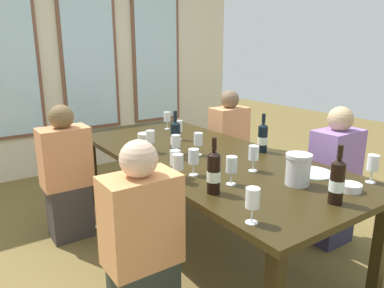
# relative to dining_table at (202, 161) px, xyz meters

# --- Properties ---
(ground_plane) EXTENTS (12.00, 12.00, 0.00)m
(ground_plane) POSITION_rel_dining_table_xyz_m (0.00, 0.00, -0.68)
(ground_plane) COLOR brown
(back_wall_with_windows) EXTENTS (4.31, 0.10, 2.90)m
(back_wall_with_windows) POSITION_rel_dining_table_xyz_m (0.00, 2.41, 0.77)
(back_wall_with_windows) COLOR beige
(back_wall_with_windows) RESTS_ON ground
(dining_table) EXTENTS (1.11, 2.59, 0.74)m
(dining_table) POSITION_rel_dining_table_xyz_m (0.00, 0.00, 0.00)
(dining_table) COLOR #2D230D
(dining_table) RESTS_ON ground
(white_plate_0) EXTENTS (0.27, 0.27, 0.01)m
(white_plate_0) POSITION_rel_dining_table_xyz_m (0.32, -0.77, 0.06)
(white_plate_0) COLOR white
(white_plate_0) RESTS_ON dining_table
(metal_pitcher) EXTENTS (0.16, 0.16, 0.19)m
(metal_pitcher) POSITION_rel_dining_table_xyz_m (0.09, -0.84, 0.16)
(metal_pitcher) COLOR silver
(metal_pitcher) RESTS_ON dining_table
(wine_bottle_0) EXTENTS (0.08, 0.08, 0.32)m
(wine_bottle_0) POSITION_rel_dining_table_xyz_m (0.04, -1.14, 0.18)
(wine_bottle_0) COLOR black
(wine_bottle_0) RESTS_ON dining_table
(wine_bottle_1) EXTENTS (0.08, 0.08, 0.33)m
(wine_bottle_1) POSITION_rel_dining_table_xyz_m (-0.16, 0.12, 0.19)
(wine_bottle_1) COLOR black
(wine_bottle_1) RESTS_ON dining_table
(wine_bottle_2) EXTENTS (0.08, 0.08, 0.32)m
(wine_bottle_2) POSITION_rel_dining_table_xyz_m (-0.40, -0.66, 0.18)
(wine_bottle_2) COLOR black
(wine_bottle_2) RESTS_ON dining_table
(wine_bottle_3) EXTENTS (0.08, 0.08, 0.30)m
(wine_bottle_3) POSITION_rel_dining_table_xyz_m (0.42, -0.23, 0.17)
(wine_bottle_3) COLOR black
(wine_bottle_3) RESTS_ON dining_table
(tasting_bowl_0) EXTENTS (0.14, 0.14, 0.05)m
(tasting_bowl_0) POSITION_rel_dining_table_xyz_m (-0.13, 0.69, 0.08)
(tasting_bowl_0) COLOR white
(tasting_bowl_0) RESTS_ON dining_table
(tasting_bowl_1) EXTENTS (0.13, 0.13, 0.04)m
(tasting_bowl_1) POSITION_rel_dining_table_xyz_m (0.26, -1.09, 0.08)
(tasting_bowl_1) COLOR white
(tasting_bowl_1) RESTS_ON dining_table
(tasting_bowl_2) EXTENTS (0.12, 0.12, 0.05)m
(tasting_bowl_2) POSITION_rel_dining_table_xyz_m (-0.29, 0.40, 0.09)
(tasting_bowl_2) COLOR white
(tasting_bowl_2) RESTS_ON dining_table
(wine_glass_0) EXTENTS (0.07, 0.07, 0.17)m
(wine_glass_0) POSITION_rel_dining_table_xyz_m (-0.33, -0.36, 0.18)
(wine_glass_0) COLOR white
(wine_glass_0) RESTS_ON dining_table
(wine_glass_1) EXTENTS (0.07, 0.07, 0.17)m
(wine_glass_1) POSITION_rel_dining_table_xyz_m (-0.30, 0.26, 0.18)
(wine_glass_1) COLOR white
(wine_glass_1) RESTS_ON dining_table
(wine_glass_2) EXTENTS (0.07, 0.07, 0.17)m
(wine_glass_2) POSITION_rel_dining_table_xyz_m (-0.47, -0.40, 0.18)
(wine_glass_2) COLOR white
(wine_glass_2) RESTS_ON dining_table
(wine_glass_3) EXTENTS (0.07, 0.07, 0.17)m
(wine_glass_3) POSITION_rel_dining_table_xyz_m (-0.22, 0.03, 0.18)
(wine_glass_3) COLOR white
(wine_glass_3) RESTS_ON dining_table
(wine_glass_4) EXTENTS (0.07, 0.07, 0.17)m
(wine_glass_4) POSITION_rel_dining_table_xyz_m (0.04, -0.52, 0.18)
(wine_glass_4) COLOR white
(wine_glass_4) RESTS_ON dining_table
(wine_glass_5) EXTENTS (0.07, 0.07, 0.17)m
(wine_glass_5) POSITION_rel_dining_table_xyz_m (-0.44, -0.32, 0.18)
(wine_glass_5) COLOR white
(wine_glass_5) RESTS_ON dining_table
(wine_glass_6) EXTENTS (0.07, 0.07, 0.17)m
(wine_glass_6) POSITION_rel_dining_table_xyz_m (-0.23, -0.62, 0.18)
(wine_glass_6) COLOR white
(wine_glass_6) RESTS_ON dining_table
(wine_glass_7) EXTENTS (0.07, 0.07, 0.17)m
(wine_glass_7) POSITION_rel_dining_table_xyz_m (0.09, 0.47, 0.18)
(wine_glass_7) COLOR white
(wine_glass_7) RESTS_ON dining_table
(wine_glass_8) EXTENTS (0.07, 0.07, 0.17)m
(wine_glass_8) POSITION_rel_dining_table_xyz_m (0.23, 0.90, 0.18)
(wine_glass_8) COLOR white
(wine_glass_8) RESTS_ON dining_table
(wine_glass_9) EXTENTS (0.07, 0.07, 0.17)m
(wine_glass_9) POSITION_rel_dining_table_xyz_m (-0.48, -1.05, 0.18)
(wine_glass_9) COLOR white
(wine_glass_9) RESTS_ON dining_table
(wine_glass_10) EXTENTS (0.07, 0.07, 0.17)m
(wine_glass_10) POSITION_rel_dining_table_xyz_m (-0.04, -0.01, 0.18)
(wine_glass_10) COLOR white
(wine_glass_10) RESTS_ON dining_table
(wine_glass_11) EXTENTS (0.07, 0.07, 0.17)m
(wine_glass_11) POSITION_rel_dining_table_xyz_m (0.48, -1.08, 0.18)
(wine_glass_11) COLOR white
(wine_glass_11) RESTS_ON dining_table
(seated_person_0) EXTENTS (0.38, 0.24, 1.11)m
(seated_person_0) POSITION_rel_dining_table_xyz_m (-0.85, -0.64, -0.15)
(seated_person_0) COLOR #2F352C
(seated_person_0) RESTS_ON ground
(seated_person_1) EXTENTS (0.38, 0.24, 1.11)m
(seated_person_1) POSITION_rel_dining_table_xyz_m (0.85, -0.60, -0.15)
(seated_person_1) COLOR #2E2B42
(seated_person_1) RESTS_ON ground
(seated_person_2) EXTENTS (0.38, 0.24, 1.11)m
(seated_person_2) POSITION_rel_dining_table_xyz_m (-0.85, 0.68, -0.15)
(seated_person_2) COLOR #3A3330
(seated_person_2) RESTS_ON ground
(seated_person_3) EXTENTS (0.38, 0.24, 1.11)m
(seated_person_3) POSITION_rel_dining_table_xyz_m (0.85, 0.67, -0.15)
(seated_person_3) COLOR #302A36
(seated_person_3) RESTS_ON ground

